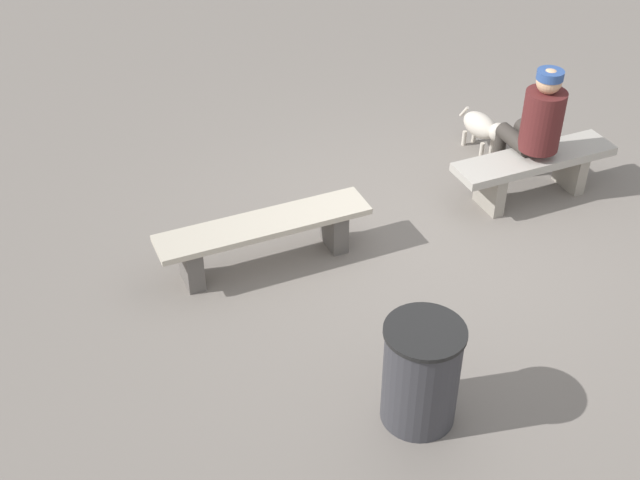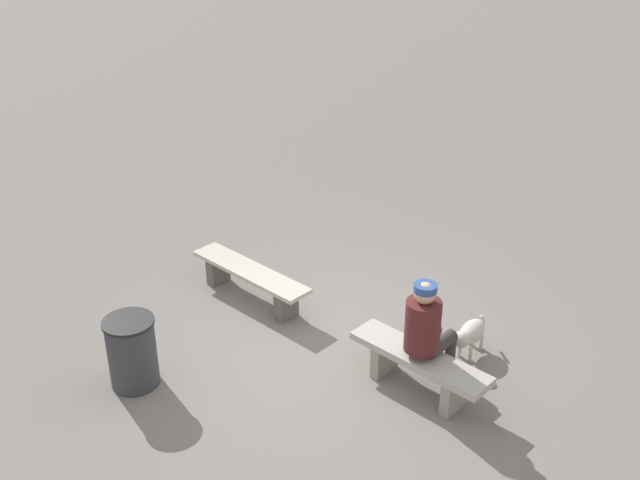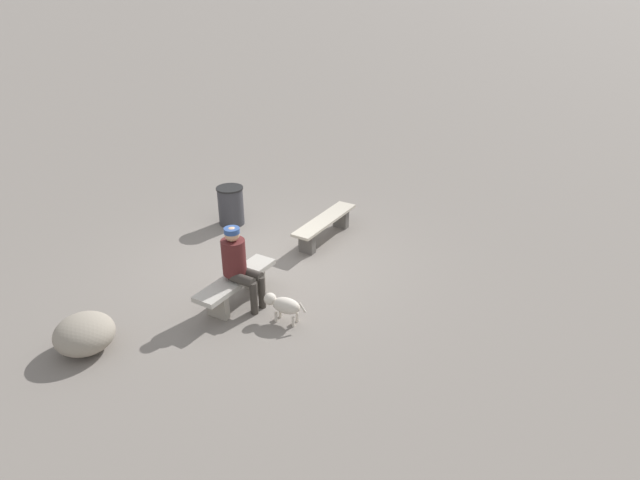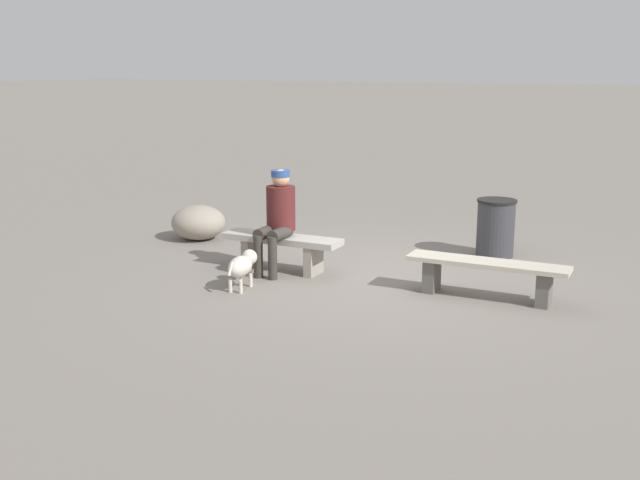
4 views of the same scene
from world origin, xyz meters
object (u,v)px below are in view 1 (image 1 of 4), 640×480
bench_left (264,234)px  bench_right (533,167)px  seated_person (536,122)px  dog (483,127)px  trash_bin (421,374)px

bench_left → bench_right: size_ratio=1.15×
seated_person → dog: (-0.01, 0.80, -0.47)m
bench_left → dog: bench_left is taller
dog → trash_bin: size_ratio=0.86×
bench_right → seated_person: bearing=84.8°
bench_left → trash_bin: trash_bin is taller
bench_right → dog: 0.88m
dog → trash_bin: (-2.11, -2.89, 0.11)m
bench_right → trash_bin: trash_bin is taller
bench_left → trash_bin: (0.45, -1.92, 0.09)m
bench_right → dog: bearing=87.5°
dog → bench_right: bearing=-9.6°
bench_right → trash_bin: (-2.12, -2.01, 0.06)m
dog → seated_person: bearing=-9.3°
bench_right → dog: (-0.00, 0.88, -0.05)m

